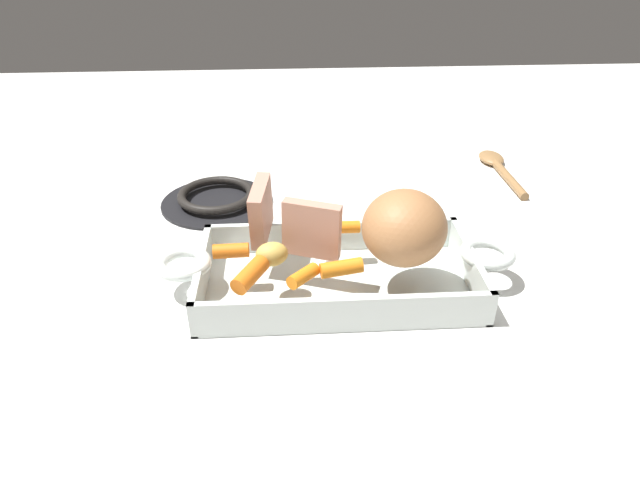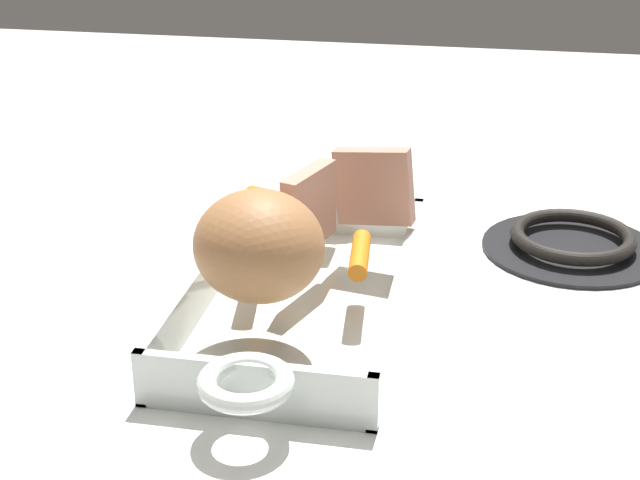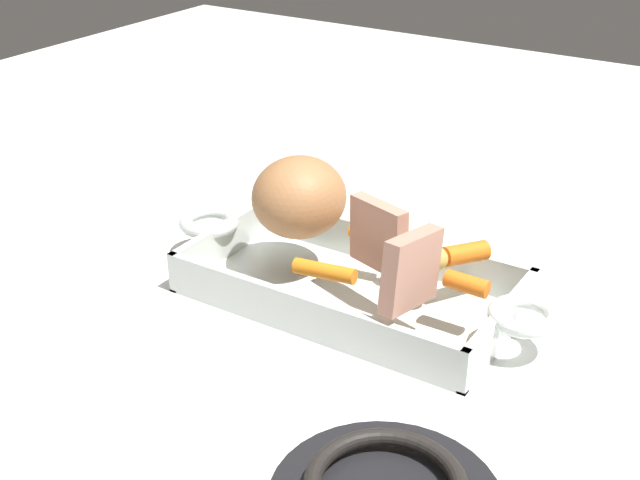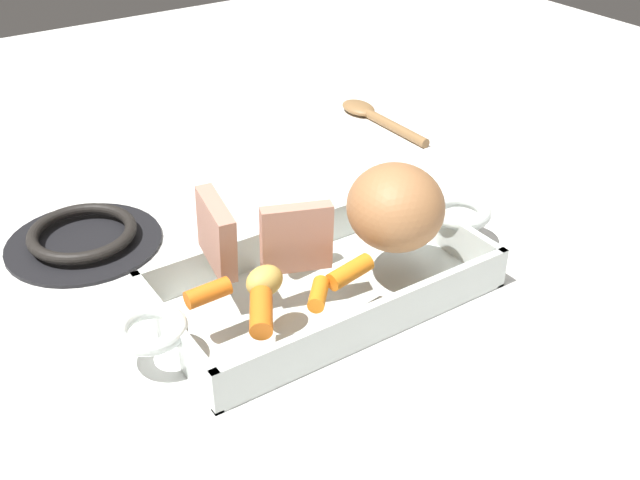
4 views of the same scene
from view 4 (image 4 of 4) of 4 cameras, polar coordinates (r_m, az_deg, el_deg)
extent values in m
plane|color=white|center=(0.86, 0.27, -4.37)|extent=(2.38, 2.38, 0.00)
cube|color=silver|center=(0.85, 0.27, -4.20)|extent=(0.37, 0.20, 0.01)
cube|color=silver|center=(0.91, -3.00, -0.19)|extent=(0.37, 0.01, 0.05)
cube|color=silver|center=(0.78, 4.10, -6.29)|extent=(0.37, 0.01, 0.05)
cube|color=silver|center=(0.94, 9.52, 0.58)|extent=(0.01, 0.20, 0.05)
cube|color=silver|center=(0.78, -11.03, -7.27)|extent=(0.01, 0.20, 0.05)
torus|color=silver|center=(0.94, 10.63, 2.06)|extent=(0.07, 0.07, 0.02)
torus|color=silver|center=(0.76, -12.72, -6.59)|extent=(0.07, 0.07, 0.02)
ellipsoid|color=#A46E43|center=(0.83, 5.74, 2.49)|extent=(0.13, 0.14, 0.10)
cube|color=tan|center=(0.79, -1.95, 0.27)|extent=(0.08, 0.04, 0.08)
cube|color=tan|center=(0.80, -7.85, 0.47)|extent=(0.03, 0.09, 0.09)
cylinder|color=orange|center=(0.76, -8.32, -4.16)|extent=(0.05, 0.02, 0.02)
cylinder|color=orange|center=(0.73, -4.48, -5.48)|extent=(0.05, 0.06, 0.03)
cylinder|color=orange|center=(0.86, -1.93, 0.73)|extent=(0.07, 0.02, 0.02)
cylinder|color=orange|center=(0.76, -0.11, -4.11)|extent=(0.04, 0.05, 0.02)
cylinder|color=orange|center=(0.78, 2.06, -2.51)|extent=(0.06, 0.03, 0.02)
ellipsoid|color=gold|center=(0.76, -4.22, -3.11)|extent=(0.05, 0.04, 0.03)
cylinder|color=black|center=(0.99, -17.44, -0.06)|extent=(0.19, 0.19, 0.01)
torus|color=black|center=(0.99, -17.56, 0.55)|extent=(0.13, 0.13, 0.02)
cylinder|color=olive|center=(1.25, 5.71, 8.47)|extent=(0.02, 0.15, 0.02)
ellipsoid|color=olive|center=(1.33, 2.92, 9.98)|extent=(0.05, 0.07, 0.02)
camera|label=1|loc=(0.33, 64.11, 3.53)|focal=31.44mm
camera|label=2|loc=(1.38, 26.74, 25.78)|focal=52.59mm
camera|label=3|loc=(1.30, -40.01, 25.52)|focal=48.06mm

